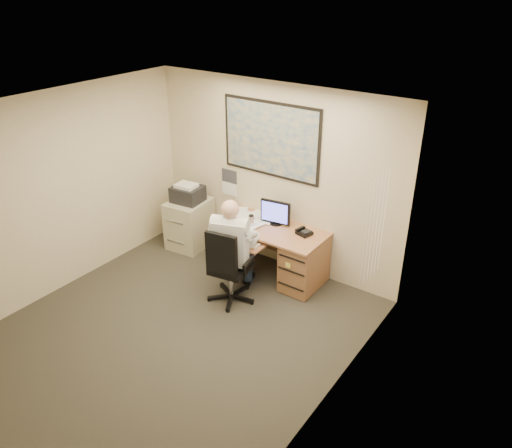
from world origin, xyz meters
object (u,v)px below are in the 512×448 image
Objects in this scene: office_chair at (228,280)px; desk at (290,253)px; filing_cabinet at (189,219)px; person at (232,251)px.

desk is at bearing 55.50° from office_chair.
desk is 1.50× the size of filing_cabinet.
office_chair is (1.44, -0.85, -0.14)m from filing_cabinet.
desk is at bearing -4.49° from filing_cabinet.
person is (1.45, -0.77, 0.26)m from filing_cabinet.
filing_cabinet is at bearing 139.48° from office_chair.
person is (-0.40, -0.82, 0.28)m from desk.
person reaches higher than filing_cabinet.
person is at bearing -33.95° from filing_cabinet.
filing_cabinet is 0.74× the size of person.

